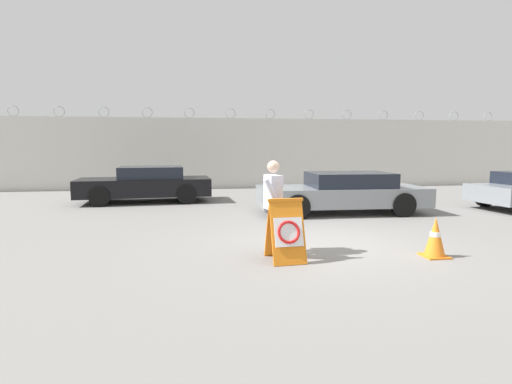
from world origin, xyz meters
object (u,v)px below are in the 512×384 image
at_px(parked_car_front_coupe, 146,184).
at_px(parked_car_rear_sedan, 343,192).
at_px(security_guard, 273,203).
at_px(barricade_sign, 286,230).
at_px(traffic_cone_mid, 435,237).

bearing_deg(parked_car_front_coupe, parked_car_rear_sedan, 147.03).
bearing_deg(security_guard, parked_car_rear_sedan, 135.52).
xyz_separation_m(barricade_sign, traffic_cone_mid, (2.61, -0.13, -0.18)).
bearing_deg(parked_car_front_coupe, traffic_cone_mid, 121.75).
height_order(parked_car_front_coupe, parked_car_rear_sedan, parked_car_front_coupe).
xyz_separation_m(traffic_cone_mid, parked_car_front_coupe, (-5.87, 7.91, 0.28)).
xyz_separation_m(security_guard, parked_car_front_coupe, (-3.13, 7.26, -0.29)).
height_order(barricade_sign, traffic_cone_mid, barricade_sign).
distance_m(security_guard, parked_car_rear_sedan, 4.97).
bearing_deg(parked_car_rear_sedan, parked_car_front_coupe, -27.08).
height_order(security_guard, parked_car_front_coupe, security_guard).
bearing_deg(parked_car_rear_sedan, traffic_cone_mid, 90.23).
height_order(barricade_sign, parked_car_rear_sedan, parked_car_rear_sedan).
height_order(barricade_sign, security_guard, security_guard).
xyz_separation_m(barricade_sign, parked_car_rear_sedan, (2.68, 4.61, 0.08)).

